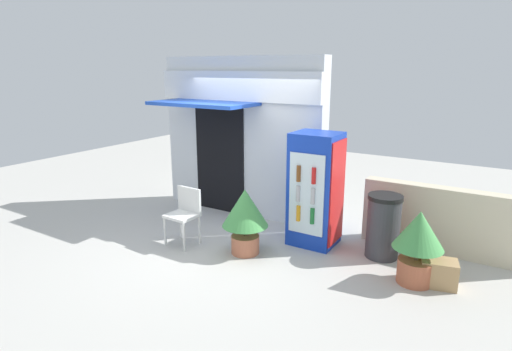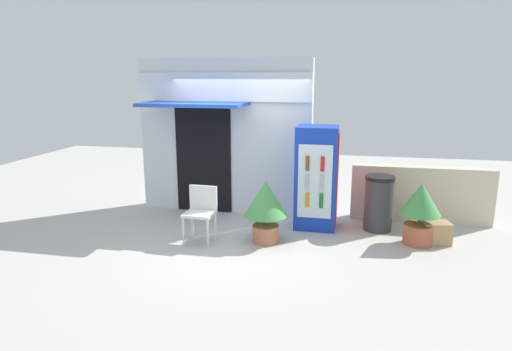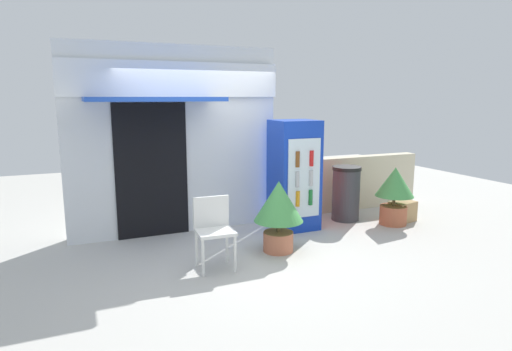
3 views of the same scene
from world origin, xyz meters
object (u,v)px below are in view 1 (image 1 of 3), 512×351
Objects in this scene: potted_plant_near_shop at (245,213)px; trash_bin at (383,226)px; cardboard_box at (439,273)px; drink_cooler at (316,189)px; plastic_chair at (185,211)px; potted_plant_curbside at (418,240)px.

trash_bin is at bearing 28.06° from potted_plant_near_shop.
trash_bin reaches higher than cardboard_box.
cardboard_box is (1.89, -0.41, -0.70)m from drink_cooler.
plastic_chair reaches higher than cardboard_box.
potted_plant_near_shop is 1.05× the size of trash_bin.
potted_plant_curbside is 2.24× the size of cardboard_box.
drink_cooler reaches higher than potted_plant_near_shop.
potted_plant_curbside is (2.34, 0.39, -0.03)m from potted_plant_near_shop.
drink_cooler reaches higher than plastic_chair.
potted_plant_curbside is at bearing 9.83° from plastic_chair.
cardboard_box is (2.60, 0.47, -0.45)m from potted_plant_near_shop.
potted_plant_near_shop is (-0.72, -0.87, -0.25)m from drink_cooler.
plastic_chair is 0.90× the size of potted_plant_near_shop.
trash_bin is at bearing 136.41° from potted_plant_curbside.
trash_bin is at bearing 22.23° from plastic_chair.
potted_plant_curbside is at bearing -163.83° from cardboard_box.
drink_cooler is at bearing -176.51° from trash_bin.
plastic_chair is 0.91× the size of potted_plant_curbside.
drink_cooler is 1.71m from potted_plant_curbside.
potted_plant_near_shop is at bearing -170.50° from potted_plant_curbside.
cardboard_box is at bearing -29.06° from trash_bin.
potted_plant_near_shop is (0.99, 0.19, 0.09)m from plastic_chair.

